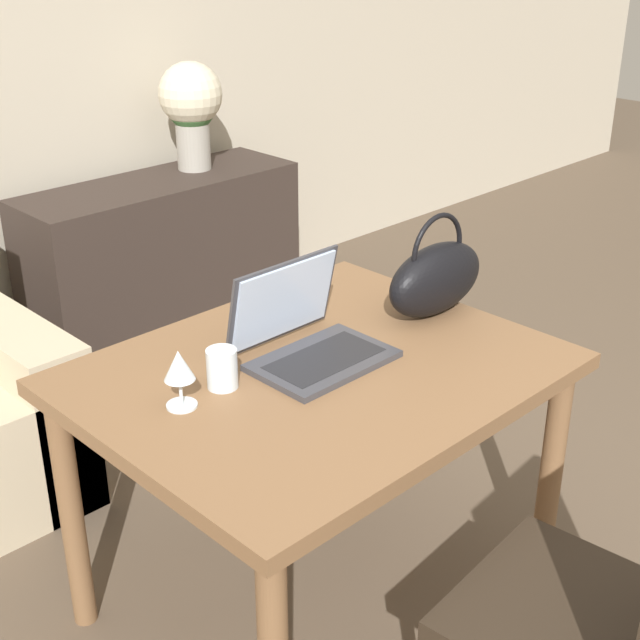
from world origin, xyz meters
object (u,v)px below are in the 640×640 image
Objects in this scene: laptop at (304,332)px; drinking_glass at (222,369)px; wine_glass at (179,369)px; handbag at (436,277)px; flower_vase at (191,104)px; chair at (619,607)px.

drinking_glass is (-0.25, 0.01, -0.02)m from laptop.
handbag is at bearing -5.00° from wine_glass.
laptop is at bearing -3.40° from drinking_glass.
wine_glass is 0.40× the size of handbag.
laptop is at bearing -1.26° from wine_glass.
laptop is 1.89m from flower_vase.
chair is at bearing -69.83° from wine_glass.
chair is 2.75m from flower_vase.
chair is 2.14× the size of flower_vase.
drinking_glass is 0.21× the size of flower_vase.
flower_vase is (0.48, 1.71, 0.15)m from handbag.
flower_vase reaches higher than wine_glass.
handbag is 1.78m from flower_vase.
chair is 1.01m from wine_glass.
drinking_glass is 0.68× the size of wine_glass.
drinking_glass is 0.27× the size of handbag.
flower_vase is at bearing 61.13° from laptop.
flower_vase reaches higher than drinking_glass.
drinking_glass is at bearing 176.60° from laptop.
handbag is (0.80, -0.07, 0.01)m from wine_glass.
chair reaches higher than wine_glass.
chair is at bearing -76.96° from drinking_glass.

